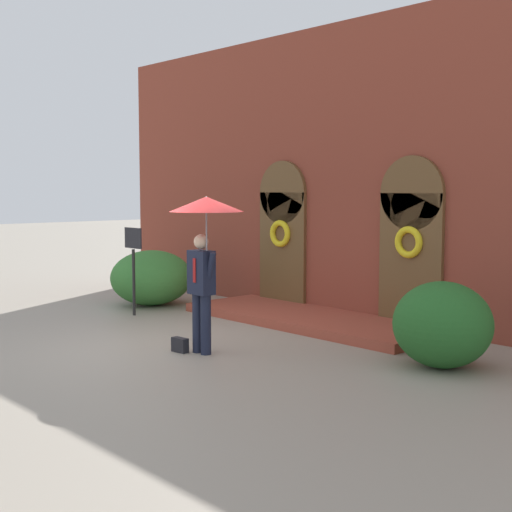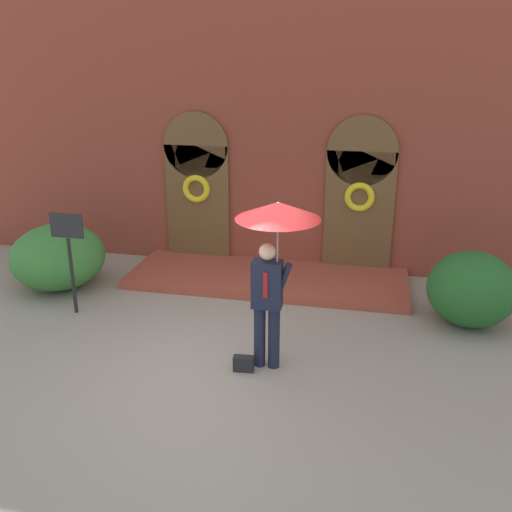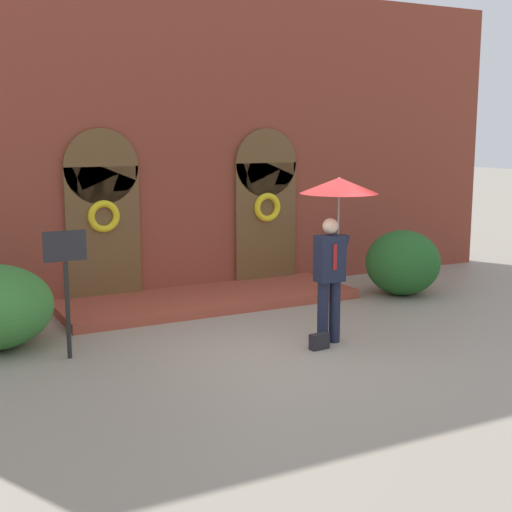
% 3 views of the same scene
% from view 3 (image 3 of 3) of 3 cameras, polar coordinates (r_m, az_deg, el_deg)
% --- Properties ---
extents(ground_plane, '(80.00, 80.00, 0.00)m').
position_cam_3_polar(ground_plane, '(9.99, 3.35, -7.51)').
color(ground_plane, gray).
extents(building_facade, '(14.00, 2.30, 5.60)m').
position_cam_3_polar(building_facade, '(13.26, -5.88, 8.53)').
color(building_facade, brown).
rests_on(building_facade, ground).
extents(person_with_umbrella, '(1.10, 1.10, 2.36)m').
position_cam_3_polar(person_with_umbrella, '(10.02, 6.46, 3.70)').
color(person_with_umbrella, '#191E33').
rests_on(person_with_umbrella, ground).
extents(handbag, '(0.29, 0.14, 0.22)m').
position_cam_3_polar(handbag, '(10.01, 5.08, -6.83)').
color(handbag, black).
rests_on(handbag, ground).
extents(sign_post, '(0.56, 0.06, 1.72)m').
position_cam_3_polar(sign_post, '(9.66, -14.96, -1.31)').
color(sign_post, black).
rests_on(sign_post, ground).
extents(shrub_right, '(1.38, 1.35, 1.20)m').
position_cam_3_polar(shrub_right, '(13.43, 11.66, -0.52)').
color(shrub_right, '#235B23').
rests_on(shrub_right, ground).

